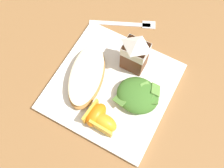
{
  "coord_description": "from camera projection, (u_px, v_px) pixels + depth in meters",
  "views": [
    {
      "loc": [
        0.12,
        -0.21,
        0.61
      ],
      "look_at": [
        0.0,
        0.0,
        0.03
      ],
      "focal_mm": 42.2,
      "sensor_mm": 36.0,
      "label": 1
    }
  ],
  "objects": [
    {
      "name": "orange_wedge_front",
      "position": [
        96.0,
        115.0,
        0.59
      ],
      "size": [
        0.04,
        0.06,
        0.04
      ],
      "color": "orange",
      "rests_on": "white_plate"
    },
    {
      "name": "ground",
      "position": [
        112.0,
        88.0,
        0.66
      ],
      "size": [
        3.0,
        3.0,
        0.0
      ],
      "primitive_type": "plane",
      "color": "olive"
    },
    {
      "name": "metal_fork",
      "position": [
        129.0,
        24.0,
        0.73
      ],
      "size": [
        0.18,
        0.09,
        0.01
      ],
      "color": "silver",
      "rests_on": "ground"
    },
    {
      "name": "white_plate",
      "position": [
        112.0,
        87.0,
        0.65
      ],
      "size": [
        0.28,
        0.28,
        0.02
      ],
      "primitive_type": "cube",
      "color": "white",
      "rests_on": "ground"
    },
    {
      "name": "orange_wedge_middle",
      "position": [
        104.0,
        123.0,
        0.58
      ],
      "size": [
        0.06,
        0.04,
        0.04
      ],
      "color": "orange",
      "rests_on": "white_plate"
    },
    {
      "name": "cheesy_pizza_bread",
      "position": [
        87.0,
        76.0,
        0.63
      ],
      "size": [
        0.12,
        0.19,
        0.04
      ],
      "color": "#B77F42",
      "rests_on": "white_plate"
    },
    {
      "name": "green_salad_pile",
      "position": [
        138.0,
        95.0,
        0.61
      ],
      "size": [
        0.1,
        0.09,
        0.04
      ],
      "color": "#3D7028",
      "rests_on": "white_plate"
    },
    {
      "name": "milk_carton",
      "position": [
        135.0,
        53.0,
        0.61
      ],
      "size": [
        0.06,
        0.05,
        0.11
      ],
      "color": "brown",
      "rests_on": "white_plate"
    }
  ]
}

